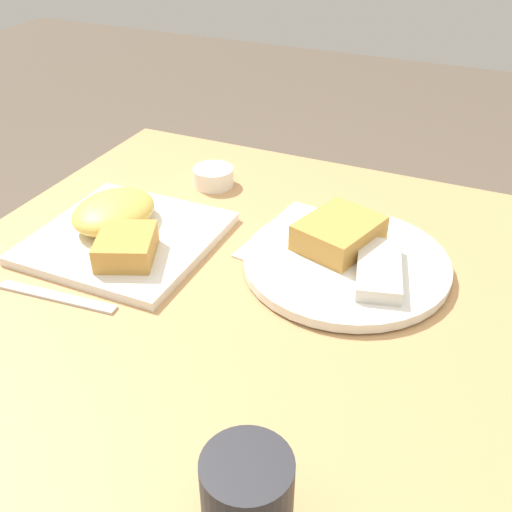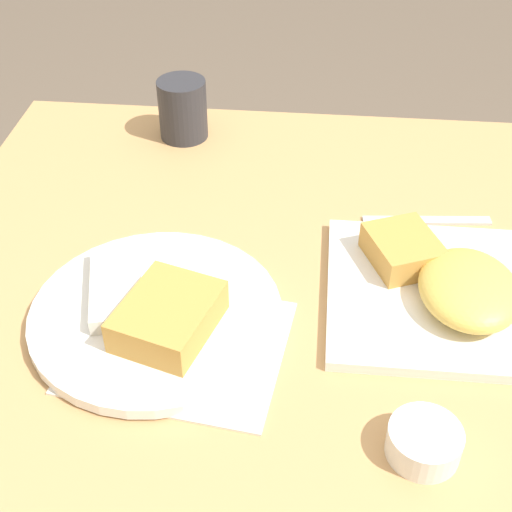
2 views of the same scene
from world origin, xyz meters
name	(u,v)px [view 2 (image 2 of 2)]	position (x,y,z in m)	size (l,w,h in m)	color
dining_table	(260,331)	(0.00, 0.00, 0.67)	(0.85, 0.88, 0.77)	tan
menu_card	(180,346)	(-0.13, 0.08, 0.78)	(0.22, 0.25, 0.00)	silver
plate_square_near	(443,286)	(-0.02, -0.22, 0.80)	(0.26, 0.26, 0.06)	white
plate_oval_far	(156,312)	(-0.10, 0.11, 0.79)	(0.29, 0.29, 0.05)	white
sauce_ramekin	(424,441)	(-0.25, -0.18, 0.79)	(0.07, 0.07, 0.03)	white
butter_knife	(427,221)	(0.13, -0.22, 0.78)	(0.03, 0.18, 0.00)	silver
coffee_mug	(183,109)	(0.33, 0.15, 0.82)	(0.08, 0.08, 0.10)	#2D2D33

